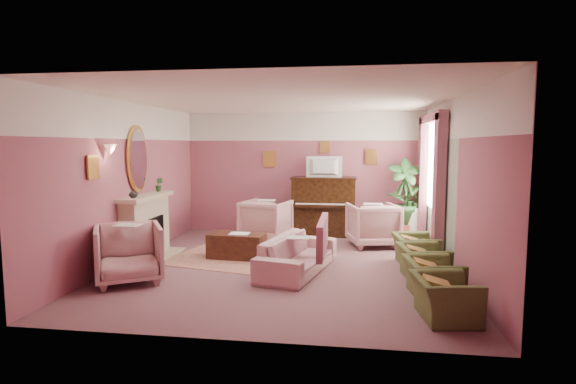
# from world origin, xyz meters

# --- Properties ---
(floor) EXTENTS (5.50, 6.00, 0.01)m
(floor) POSITION_xyz_m (0.00, 0.00, 0.00)
(floor) COLOR #764E54
(floor) RESTS_ON ground
(ceiling) EXTENTS (5.50, 6.00, 0.01)m
(ceiling) POSITION_xyz_m (0.00, 0.00, 2.80)
(ceiling) COLOR white
(ceiling) RESTS_ON wall_back
(wall_back) EXTENTS (5.50, 0.02, 2.80)m
(wall_back) POSITION_xyz_m (0.00, 3.00, 1.40)
(wall_back) COLOR #7C455E
(wall_back) RESTS_ON floor
(wall_front) EXTENTS (5.50, 0.02, 2.80)m
(wall_front) POSITION_xyz_m (0.00, -3.00, 1.40)
(wall_front) COLOR #7C455E
(wall_front) RESTS_ON floor
(wall_left) EXTENTS (0.02, 6.00, 2.80)m
(wall_left) POSITION_xyz_m (-2.75, 0.00, 1.40)
(wall_left) COLOR #7C455E
(wall_left) RESTS_ON floor
(wall_right) EXTENTS (0.02, 6.00, 2.80)m
(wall_right) POSITION_xyz_m (2.75, 0.00, 1.40)
(wall_right) COLOR #7C455E
(wall_right) RESTS_ON floor
(picture_rail_band) EXTENTS (5.50, 0.01, 0.65)m
(picture_rail_band) POSITION_xyz_m (0.00, 2.99, 2.47)
(picture_rail_band) COLOR silver
(picture_rail_band) RESTS_ON wall_back
(stripe_panel) EXTENTS (0.01, 3.00, 2.15)m
(stripe_panel) POSITION_xyz_m (2.73, 1.30, 1.07)
(stripe_panel) COLOR #95A18B
(stripe_panel) RESTS_ON wall_right
(fireplace_surround) EXTENTS (0.30, 1.40, 1.10)m
(fireplace_surround) POSITION_xyz_m (-2.59, 0.20, 0.55)
(fireplace_surround) COLOR #C5B896
(fireplace_surround) RESTS_ON floor
(fireplace_inset) EXTENTS (0.18, 0.72, 0.68)m
(fireplace_inset) POSITION_xyz_m (-2.49, 0.20, 0.40)
(fireplace_inset) COLOR black
(fireplace_inset) RESTS_ON floor
(fire_ember) EXTENTS (0.06, 0.54, 0.10)m
(fire_ember) POSITION_xyz_m (-2.45, 0.20, 0.22)
(fire_ember) COLOR #EB5501
(fire_ember) RESTS_ON floor
(mantel_shelf) EXTENTS (0.40, 1.55, 0.07)m
(mantel_shelf) POSITION_xyz_m (-2.56, 0.20, 1.12)
(mantel_shelf) COLOR #C5B896
(mantel_shelf) RESTS_ON fireplace_surround
(hearth) EXTENTS (0.55, 1.50, 0.02)m
(hearth) POSITION_xyz_m (-2.39, 0.20, 0.01)
(hearth) COLOR #C5B896
(hearth) RESTS_ON floor
(mirror_frame) EXTENTS (0.04, 0.72, 1.20)m
(mirror_frame) POSITION_xyz_m (-2.70, 0.20, 1.80)
(mirror_frame) COLOR gold
(mirror_frame) RESTS_ON wall_left
(mirror_glass) EXTENTS (0.01, 0.60, 1.06)m
(mirror_glass) POSITION_xyz_m (-2.67, 0.20, 1.80)
(mirror_glass) COLOR silver
(mirror_glass) RESTS_ON wall_left
(sconce_shade) EXTENTS (0.20, 0.20, 0.16)m
(sconce_shade) POSITION_xyz_m (-2.62, -0.85, 1.98)
(sconce_shade) COLOR #E49F7C
(sconce_shade) RESTS_ON wall_left
(piano) EXTENTS (1.40, 0.60, 1.30)m
(piano) POSITION_xyz_m (0.50, 2.68, 0.65)
(piano) COLOR black
(piano) RESTS_ON floor
(piano_keyshelf) EXTENTS (1.30, 0.12, 0.06)m
(piano_keyshelf) POSITION_xyz_m (0.50, 2.33, 0.72)
(piano_keyshelf) COLOR black
(piano_keyshelf) RESTS_ON piano
(piano_keys) EXTENTS (1.20, 0.08, 0.02)m
(piano_keys) POSITION_xyz_m (0.50, 2.33, 0.76)
(piano_keys) COLOR silver
(piano_keys) RESTS_ON piano
(piano_top) EXTENTS (1.45, 0.65, 0.04)m
(piano_top) POSITION_xyz_m (0.50, 2.68, 1.31)
(piano_top) COLOR black
(piano_top) RESTS_ON piano
(television) EXTENTS (0.80, 0.12, 0.48)m
(television) POSITION_xyz_m (0.50, 2.63, 1.60)
(television) COLOR black
(television) RESTS_ON piano
(print_back_left) EXTENTS (0.30, 0.03, 0.38)m
(print_back_left) POSITION_xyz_m (-0.80, 2.96, 1.72)
(print_back_left) COLOR gold
(print_back_left) RESTS_ON wall_back
(print_back_right) EXTENTS (0.26, 0.03, 0.34)m
(print_back_right) POSITION_xyz_m (1.55, 2.96, 1.78)
(print_back_right) COLOR gold
(print_back_right) RESTS_ON wall_back
(print_back_mid) EXTENTS (0.22, 0.03, 0.26)m
(print_back_mid) POSITION_xyz_m (0.50, 2.96, 2.00)
(print_back_mid) COLOR gold
(print_back_mid) RESTS_ON wall_back
(print_left_wall) EXTENTS (0.03, 0.28, 0.36)m
(print_left_wall) POSITION_xyz_m (-2.71, -1.20, 1.72)
(print_left_wall) COLOR gold
(print_left_wall) RESTS_ON wall_left
(window_blind) EXTENTS (0.03, 1.40, 1.80)m
(window_blind) POSITION_xyz_m (2.70, 1.55, 1.70)
(window_blind) COLOR silver
(window_blind) RESTS_ON wall_right
(curtain_left) EXTENTS (0.16, 0.34, 2.60)m
(curtain_left) POSITION_xyz_m (2.62, 0.63, 1.30)
(curtain_left) COLOR #8C4A5B
(curtain_left) RESTS_ON floor
(curtain_right) EXTENTS (0.16, 0.34, 2.60)m
(curtain_right) POSITION_xyz_m (2.62, 2.47, 1.30)
(curtain_right) COLOR #8C4A5B
(curtain_right) RESTS_ON floor
(pelmet) EXTENTS (0.16, 2.20, 0.16)m
(pelmet) POSITION_xyz_m (2.62, 1.55, 2.56)
(pelmet) COLOR #8C4A5B
(pelmet) RESTS_ON wall_right
(mantel_plant) EXTENTS (0.16, 0.16, 0.28)m
(mantel_plant) POSITION_xyz_m (-2.55, 0.75, 1.29)
(mantel_plant) COLOR #265424
(mantel_plant) RESTS_ON mantel_shelf
(mantel_vase) EXTENTS (0.16, 0.16, 0.16)m
(mantel_vase) POSITION_xyz_m (-2.55, -0.30, 1.23)
(mantel_vase) COLOR silver
(mantel_vase) RESTS_ON mantel_shelf
(area_rug) EXTENTS (2.83, 2.30, 0.01)m
(area_rug) POSITION_xyz_m (-0.83, 0.34, 0.01)
(area_rug) COLOR #AA6F5E
(area_rug) RESTS_ON floor
(coffee_table) EXTENTS (1.04, 0.58, 0.45)m
(coffee_table) POSITION_xyz_m (-0.93, 0.37, 0.23)
(coffee_table) COLOR #391D11
(coffee_table) RESTS_ON floor
(table_paper) EXTENTS (0.35, 0.28, 0.01)m
(table_paper) POSITION_xyz_m (-0.88, 0.37, 0.46)
(table_paper) COLOR white
(table_paper) RESTS_ON coffee_table
(sofa) EXTENTS (0.65, 1.96, 0.79)m
(sofa) POSITION_xyz_m (0.26, -0.33, 0.40)
(sofa) COLOR #CE9A9C
(sofa) RESTS_ON floor
(sofa_throw) EXTENTS (0.10, 1.48, 0.54)m
(sofa_throw) POSITION_xyz_m (0.66, -0.33, 0.60)
(sofa_throw) COLOR #8C4A5B
(sofa_throw) RESTS_ON sofa
(floral_armchair_left) EXTENTS (0.93, 0.93, 0.97)m
(floral_armchair_left) POSITION_xyz_m (-0.70, 2.01, 0.48)
(floral_armchair_left) COLOR #CE9A9C
(floral_armchair_left) RESTS_ON floor
(floral_armchair_right) EXTENTS (0.93, 0.93, 0.97)m
(floral_armchair_right) POSITION_xyz_m (1.56, 1.73, 0.48)
(floral_armchair_right) COLOR #CE9A9C
(floral_armchair_right) RESTS_ON floor
(floral_armchair_front) EXTENTS (0.93, 0.93, 0.97)m
(floral_armchair_front) POSITION_xyz_m (-2.18, -1.23, 0.48)
(floral_armchair_front) COLOR #CE9A9C
(floral_armchair_front) RESTS_ON floor
(olive_chair_a) EXTENTS (0.55, 0.79, 0.68)m
(olive_chair_a) POSITION_xyz_m (2.21, -2.08, 0.34)
(olive_chair_a) COLOR #51602E
(olive_chair_a) RESTS_ON floor
(olive_chair_b) EXTENTS (0.55, 0.79, 0.68)m
(olive_chair_b) POSITION_xyz_m (2.21, -1.26, 0.34)
(olive_chair_b) COLOR #51602E
(olive_chair_b) RESTS_ON floor
(olive_chair_c) EXTENTS (0.55, 0.79, 0.68)m
(olive_chair_c) POSITION_xyz_m (2.21, -0.44, 0.34)
(olive_chair_c) COLOR #51602E
(olive_chair_c) RESTS_ON floor
(olive_chair_d) EXTENTS (0.55, 0.79, 0.68)m
(olive_chair_d) POSITION_xyz_m (2.21, 0.38, 0.34)
(olive_chair_d) COLOR #51602E
(olive_chair_d) RESTS_ON floor
(side_table) EXTENTS (0.52, 0.52, 0.70)m
(side_table) POSITION_xyz_m (2.39, 2.57, 0.35)
(side_table) COLOR beige
(side_table) RESTS_ON floor
(side_plant_big) EXTENTS (0.30, 0.30, 0.34)m
(side_plant_big) POSITION_xyz_m (2.39, 2.57, 0.87)
(side_plant_big) COLOR #265424
(side_plant_big) RESTS_ON side_table
(side_plant_small) EXTENTS (0.16, 0.16, 0.28)m
(side_plant_small) POSITION_xyz_m (2.51, 2.47, 0.84)
(side_plant_small) COLOR #265424
(side_plant_small) RESTS_ON side_table
(palm_pot) EXTENTS (0.34, 0.34, 0.34)m
(palm_pot) POSITION_xyz_m (2.26, 2.44, 0.17)
(palm_pot) COLOR #AF5337
(palm_pot) RESTS_ON floor
(palm_plant) EXTENTS (0.76, 0.76, 1.44)m
(palm_plant) POSITION_xyz_m (2.26, 2.44, 1.06)
(palm_plant) COLOR #265424
(palm_plant) RESTS_ON palm_pot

